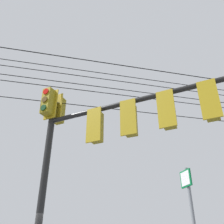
# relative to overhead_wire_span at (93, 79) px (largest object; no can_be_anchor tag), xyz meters

# --- Properties ---
(signal_mast_assembly) EXTENTS (3.61, 5.47, 6.33)m
(signal_mast_assembly) POSITION_rel_overhead_wire_span_xyz_m (0.31, 1.05, -2.57)
(signal_mast_assembly) COLOR black
(signal_mast_assembly) RESTS_ON ground
(overhead_wire_span) EXTENTS (25.92, 8.91, 2.62)m
(overhead_wire_span) POSITION_rel_overhead_wire_span_xyz_m (0.00, 0.00, 0.00)
(overhead_wire_span) COLOR black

